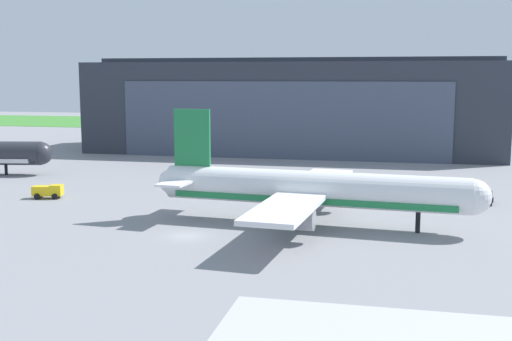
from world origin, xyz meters
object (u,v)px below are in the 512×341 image
Objects in this scene: maintenance_hangar at (292,107)px; baggage_tug at (48,191)px; pushback_tractor at (483,197)px; airliner_near_right at (313,190)px.

baggage_tug is at bearing -110.98° from maintenance_hangar.
maintenance_hangar is at bearing 122.68° from pushback_tractor.
airliner_near_right reaches higher than pushback_tractor.
pushback_tractor is 1.05× the size of baggage_tug.
baggage_tug is at bearing 167.95° from airliner_near_right.
baggage_tug is (-40.59, 8.66, -3.26)m from airliner_near_right.
pushback_tractor is 63.38m from baggage_tug.
maintenance_hangar reaches higher than airliner_near_right.
maintenance_hangar reaches higher than baggage_tug.
pushback_tractor is (36.91, -57.54, -9.62)m from maintenance_hangar.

